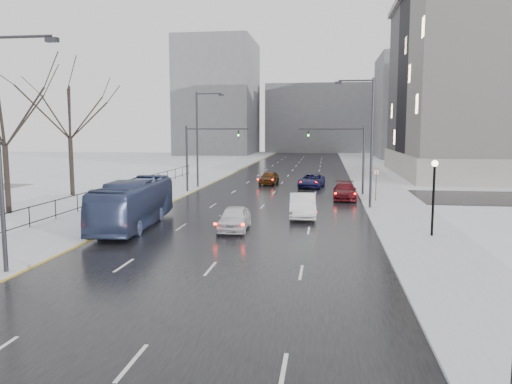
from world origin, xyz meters
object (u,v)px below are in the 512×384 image
at_px(bus, 134,203).
at_px(sedan_center_near, 234,218).
at_px(lamppost_r_mid, 434,187).
at_px(tree_park_e, 73,196).
at_px(tree_park_d, 9,214).
at_px(streetlight_l_near, 3,142).
at_px(sedan_right_far, 345,191).
at_px(streetlight_r_mid, 369,136).
at_px(mast_signal_right, 352,152).
at_px(sedan_center_far, 269,178).
at_px(streetlight_l_far, 199,135).
at_px(mast_signal_left, 197,151).
at_px(sedan_right_cross, 312,181).
at_px(no_uturn_sign, 376,175).
at_px(sedan_right_near, 302,206).

bearing_deg(bus, sedan_center_near, -6.77).
bearing_deg(lamppost_r_mid, tree_park_e, 154.38).
xyz_separation_m(tree_park_d, lamppost_r_mid, (28.80, -4.00, 2.94)).
distance_m(streetlight_l_near, sedan_right_far, 29.74).
distance_m(streetlight_r_mid, mast_signal_right, 8.18).
relative_size(mast_signal_right, sedan_center_near, 1.51).
bearing_deg(sedan_center_far, streetlight_l_near, -95.75).
distance_m(tree_park_d, streetlight_r_mid, 27.24).
bearing_deg(streetlight_r_mid, sedan_center_near, -132.54).
height_order(streetlight_l_near, lamppost_r_mid, streetlight_l_near).
relative_size(streetlight_l_far, sedan_right_far, 2.00).
xyz_separation_m(streetlight_l_near, sedan_center_near, (7.67, 10.56, -4.84)).
bearing_deg(mast_signal_left, sedan_center_far, 53.75).
bearing_deg(streetlight_l_far, tree_park_d, -118.15).
distance_m(streetlight_l_far, lamppost_r_mid, 29.30).
relative_size(bus, sedan_right_cross, 2.07).
bearing_deg(sedan_center_far, sedan_center_near, -83.22).
bearing_deg(sedan_center_near, sedan_right_far, 62.12).
xyz_separation_m(streetlight_l_far, no_uturn_sign, (17.37, -8.00, -3.32)).
height_order(tree_park_e, bus, tree_park_e).
height_order(streetlight_l_near, streetlight_l_far, same).
height_order(mast_signal_right, no_uturn_sign, mast_signal_right).
bearing_deg(sedan_center_near, no_uturn_sign, 52.18).
bearing_deg(no_uturn_sign, sedan_center_near, -125.81).
bearing_deg(sedan_right_near, tree_park_e, 155.09).
bearing_deg(mast_signal_left, streetlight_l_far, 101.87).
bearing_deg(sedan_center_near, streetlight_l_near, -128.00).
distance_m(sedan_right_near, sedan_right_far, 10.27).
height_order(tree_park_e, sedan_right_cross, tree_park_e).
distance_m(streetlight_l_far, mast_signal_right, 16.07).
xyz_separation_m(streetlight_l_near, bus, (1.17, 10.85, -4.10)).
bearing_deg(sedan_right_far, streetlight_l_near, -119.36).
xyz_separation_m(no_uturn_sign, sedan_right_far, (-2.54, 1.32, -1.54)).
distance_m(sedan_right_cross, sedan_center_far, 5.27).
height_order(sedan_center_near, sedan_right_near, sedan_right_near).
xyz_separation_m(tree_park_d, sedan_right_near, (21.20, 1.58, 0.87)).
distance_m(no_uturn_sign, sedan_right_cross, 11.64).
height_order(mast_signal_right, sedan_right_near, mast_signal_right).
bearing_deg(mast_signal_left, sedan_right_cross, 29.11).
bearing_deg(bus, streetlight_l_far, 88.94).
relative_size(streetlight_r_mid, sedan_right_near, 1.98).
bearing_deg(sedan_right_far, sedan_right_near, -107.50).
bearing_deg(mast_signal_left, mast_signal_right, 0.00).
xyz_separation_m(no_uturn_sign, bus, (-16.20, -13.15, -0.79)).
bearing_deg(tree_park_d, sedan_center_far, 53.40).
relative_size(streetlight_l_near, sedan_right_near, 1.98).
bearing_deg(tree_park_d, no_uturn_sign, 20.32).
bearing_deg(sedan_center_near, tree_park_e, 140.77).
relative_size(streetlight_l_far, sedan_center_far, 2.31).
xyz_separation_m(streetlight_r_mid, sedan_right_far, (-1.51, 5.32, -4.85)).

